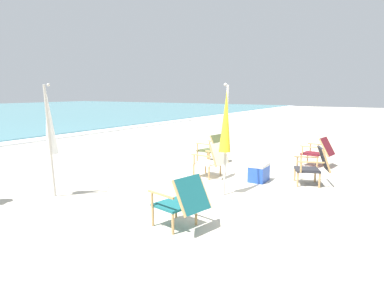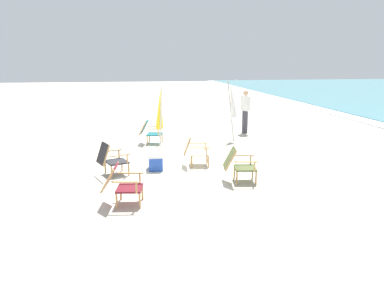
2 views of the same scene
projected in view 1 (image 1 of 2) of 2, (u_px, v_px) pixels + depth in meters
ground_plane at (228, 183)px, 7.41m from camera, size 80.00×80.00×0.00m
beach_chair_mid_center at (319, 151)px, 8.98m from camera, size 0.67×0.83×0.78m
beach_chair_front_left at (182, 200)px, 4.88m from camera, size 0.72×0.85×0.79m
beach_chair_front_right at (213, 159)px, 7.82m from camera, size 0.65×0.74×0.82m
beach_chair_back_left at (315, 165)px, 7.20m from camera, size 0.79×0.84×0.82m
beach_chair_far_center at (213, 147)px, 9.49m from camera, size 0.68×0.82×0.79m
umbrella_furled_white at (49, 124)px, 6.15m from camera, size 0.43×0.42×2.11m
umbrella_furled_yellow at (226, 123)px, 6.41m from camera, size 0.41×0.31×2.11m
cooler_box at (259, 172)px, 7.51m from camera, size 0.49×0.35×0.40m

